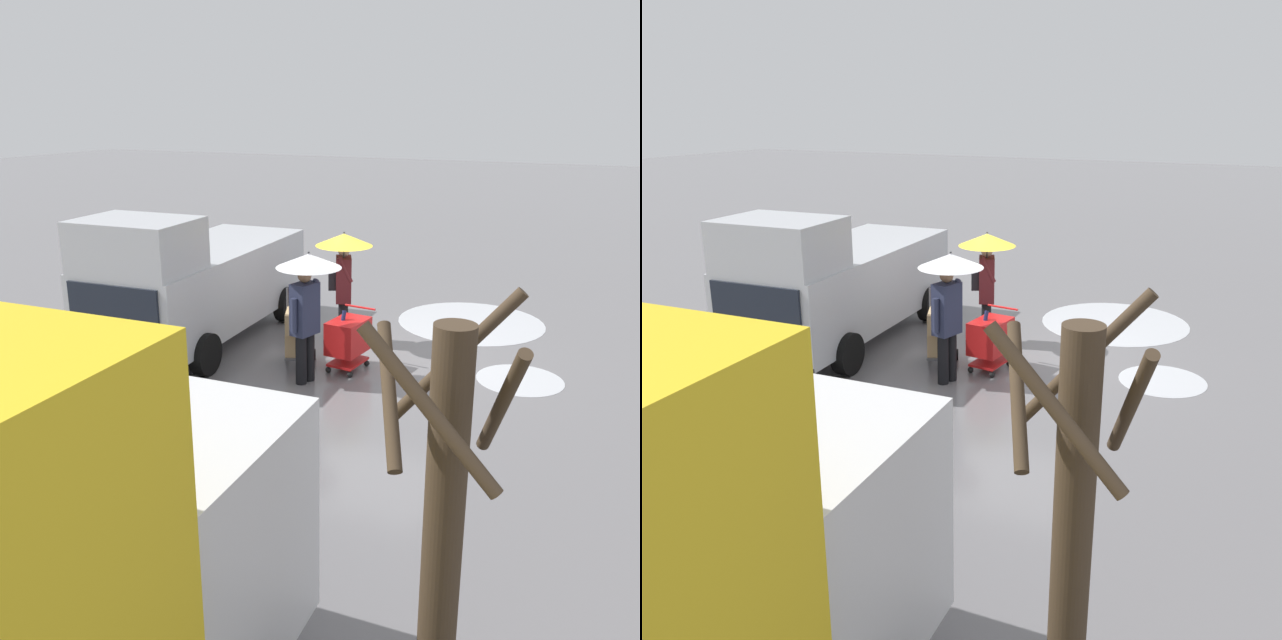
# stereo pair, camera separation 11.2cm
# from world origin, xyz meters

# --- Properties ---
(ground_plane) EXTENTS (90.00, 90.00, 0.00)m
(ground_plane) POSITION_xyz_m (0.00, 0.00, 0.00)
(ground_plane) COLOR slate
(slush_patch_near_cluster) EXTENTS (2.99, 2.99, 0.01)m
(slush_patch_near_cluster) POSITION_xyz_m (-1.07, -2.81, 0.00)
(slush_patch_near_cluster) COLOR silver
(slush_patch_near_cluster) RESTS_ON ground
(slush_patch_under_van) EXTENTS (1.41, 1.41, 0.01)m
(slush_patch_under_van) POSITION_xyz_m (-2.52, -0.04, 0.00)
(slush_patch_under_van) COLOR silver
(slush_patch_under_van) RESTS_ON ground
(cargo_van_parked_right) EXTENTS (2.41, 5.44, 2.60)m
(cargo_van_parked_right) POSITION_xyz_m (3.36, 0.61, 1.18)
(cargo_van_parked_right) COLOR #B7BABF
(cargo_van_parked_right) RESTS_ON ground
(shopping_cart_vendor) EXTENTS (0.63, 0.87, 1.04)m
(shopping_cart_vendor) POSITION_xyz_m (0.24, 0.69, 0.57)
(shopping_cart_vendor) COLOR red
(shopping_cart_vendor) RESTS_ON ground
(hand_dolly_boxes) EXTENTS (0.74, 0.84, 1.32)m
(hand_dolly_boxes) POSITION_xyz_m (1.06, 0.88, 0.60)
(hand_dolly_boxes) COLOR #515156
(hand_dolly_boxes) RESTS_ON ground
(pedestrian_pink_side) EXTENTS (1.04, 1.04, 2.15)m
(pedestrian_pink_side) POSITION_xyz_m (0.64, 1.44, 1.58)
(pedestrian_pink_side) COLOR black
(pedestrian_pink_side) RESTS_ON ground
(pedestrian_black_side) EXTENTS (1.04, 1.04, 2.15)m
(pedestrian_black_side) POSITION_xyz_m (0.83, -0.48, 1.57)
(pedestrian_black_side) COLOR black
(pedestrian_black_side) RESTS_ON ground
(bare_tree_near) EXTENTS (0.94, 0.99, 3.34)m
(bare_tree_near) POSITION_xyz_m (-3.12, 7.38, 1.76)
(bare_tree_near) COLOR #423323
(bare_tree_near) RESTS_ON ground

